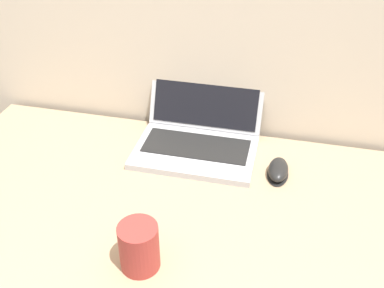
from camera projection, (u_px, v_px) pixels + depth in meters
laptop at (201, 131)px, 1.39m from camera, size 0.36×0.33×0.23m
drink_cup at (139, 246)px, 0.99m from camera, size 0.09×0.09×0.12m
computer_mouse at (278, 170)px, 1.28m from camera, size 0.06×0.11×0.04m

